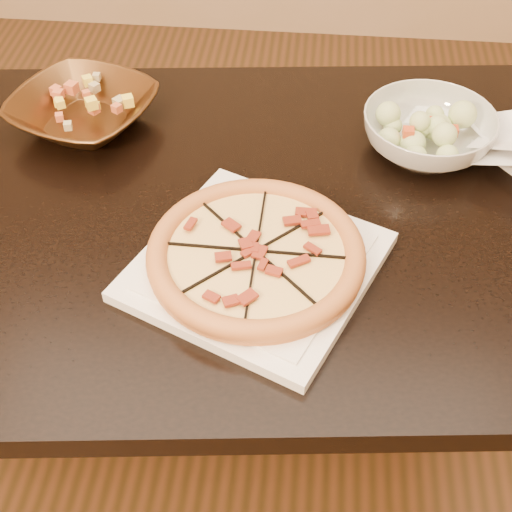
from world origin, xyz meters
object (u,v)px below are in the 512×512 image
object	(u,v)px
dining_table	(201,256)
salad_bowl	(428,133)
bronze_bowl	(84,111)
pizza	(256,254)
plate	(256,265)

from	to	relation	value
dining_table	salad_bowl	world-z (taller)	salad_bowl
dining_table	bronze_bowl	xyz separation A→B (m)	(-0.23, 0.20, 0.14)
dining_table	pizza	distance (m)	0.22
dining_table	pizza	world-z (taller)	pizza
pizza	dining_table	bearing A→B (deg)	129.36
plate	salad_bowl	world-z (taller)	salad_bowl
pizza	bronze_bowl	distance (m)	0.47
salad_bowl	dining_table	bearing A→B (deg)	-153.45
dining_table	plate	xyz separation A→B (m)	(0.11, -0.13, 0.12)
dining_table	pizza	size ratio (longest dim) A/B	4.40
pizza	bronze_bowl	world-z (taller)	bronze_bowl
plate	pizza	bearing A→B (deg)	165.63
pizza	bronze_bowl	size ratio (longest dim) A/B	1.29
dining_table	salad_bowl	xyz separation A→B (m)	(0.37, 0.18, 0.15)
pizza	bronze_bowl	bearing A→B (deg)	135.97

